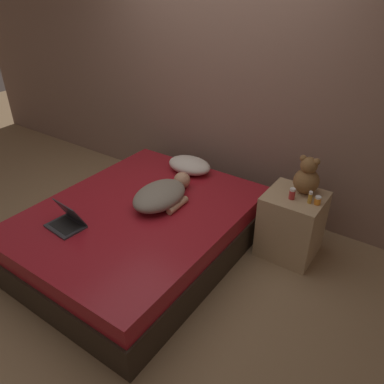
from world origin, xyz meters
The scene contains 11 objects.
ground_plane centered at (0.00, 0.00, 0.00)m, with size 12.00×12.00×0.00m, color #937551.
wall_back centered at (0.00, 1.31, 1.30)m, with size 8.00×0.06×2.60m.
bed centered at (0.00, 0.00, 0.22)m, with size 1.63×2.07×0.45m.
nightstand centered at (1.12, 0.76, 0.30)m, with size 0.48×0.47×0.60m.
pillow centered at (-0.04, 0.83, 0.52)m, with size 0.47×0.32×0.15m.
person_lying centered at (0.10, 0.21, 0.53)m, with size 0.40×0.72×0.17m.
laptop centered at (-0.30, -0.51, 0.50)m, with size 0.31×0.25×0.21m.
teddy_bear centered at (1.16, 0.85, 0.74)m, with size 0.22×0.22×0.33m.
bottle_red centered at (1.11, 0.69, 0.65)m, with size 0.05×0.05×0.10m.
bottle_amber centered at (1.25, 0.71, 0.65)m, with size 0.03×0.03×0.11m.
bottle_orange centered at (1.31, 0.73, 0.63)m, with size 0.05×0.05×0.07m.
Camera 1 is at (1.94, -1.97, 2.23)m, focal length 35.00 mm.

